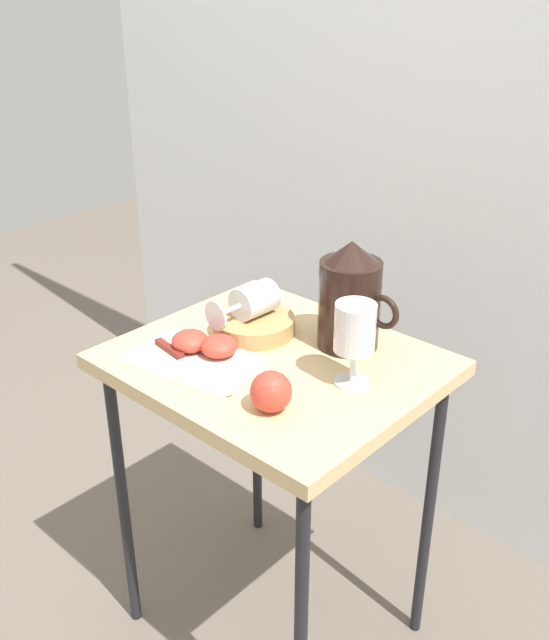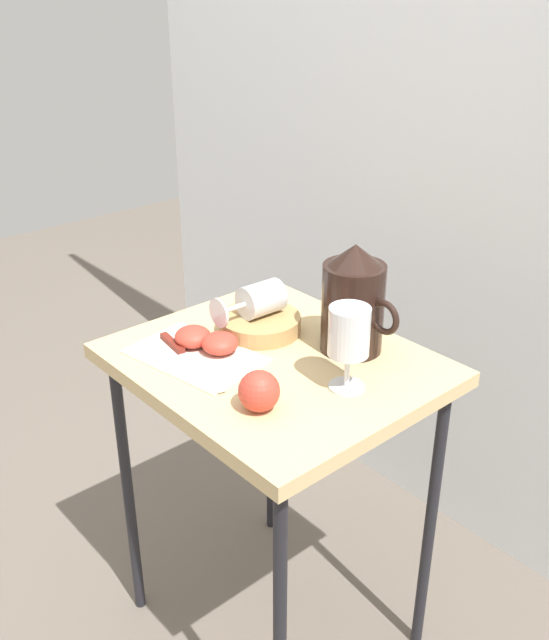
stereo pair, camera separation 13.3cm
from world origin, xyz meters
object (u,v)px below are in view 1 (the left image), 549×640
at_px(pitcher, 350,304).
at_px(apple_half_left, 190,341).
at_px(knife, 181,358).
at_px(basket_tray, 254,325).
at_px(apple_whole, 271,392).
at_px(wine_glass_upright, 355,332).
at_px(wine_glass_tipped_near, 253,301).
at_px(apple_half_right, 219,346).
at_px(table, 274,388).

xyz_separation_m(pitcher, apple_half_left, (-0.21, -0.23, -0.07)).
bearing_deg(pitcher, knife, -125.48).
bearing_deg(basket_tray, apple_whole, -40.41).
distance_m(wine_glass_upright, apple_half_left, 0.33).
bearing_deg(wine_glass_tipped_near, apple_half_right, -77.35).
height_order(basket_tray, wine_glass_upright, wine_glass_upright).
height_order(wine_glass_upright, apple_whole, wine_glass_upright).
bearing_deg(wine_glass_tipped_near, knife, -93.63).
xyz_separation_m(apple_whole, knife, (-0.24, 0.01, -0.03)).
distance_m(apple_half_right, apple_whole, 0.21).
bearing_deg(wine_glass_tipped_near, table, -26.04).
bearing_deg(apple_half_right, pitcher, 53.63).
bearing_deg(apple_half_right, apple_whole, -18.93).
xyz_separation_m(table, apple_half_left, (-0.14, -0.09, 0.09)).
height_order(wine_glass_upright, wine_glass_tipped_near, wine_glass_upright).
relative_size(pitcher, knife, 0.89).
xyz_separation_m(apple_half_left, knife, (0.02, -0.04, -0.02)).
bearing_deg(table, pitcher, 62.31).
distance_m(table, apple_half_right, 0.14).
bearing_deg(apple_half_right, basket_tray, 100.64).
bearing_deg(pitcher, apple_half_left, -132.35).
height_order(pitcher, apple_whole, pitcher).
bearing_deg(basket_tray, knife, -95.25).
bearing_deg(pitcher, table, -117.69).
bearing_deg(apple_whole, knife, 178.55).
height_order(pitcher, wine_glass_upright, pitcher).
distance_m(basket_tray, apple_whole, 0.29).
relative_size(wine_glass_tipped_near, apple_half_left, 2.12).
height_order(apple_half_left, apple_half_right, same).
xyz_separation_m(wine_glass_tipped_near, knife, (-0.01, -0.18, -0.06)).
bearing_deg(basket_tray, apple_half_left, -103.65).
height_order(basket_tray, apple_whole, apple_whole).
relative_size(basket_tray, wine_glass_tipped_near, 1.10).
bearing_deg(apple_half_right, wine_glass_tipped_near, 102.65).
bearing_deg(apple_half_right, table, 40.95).
relative_size(wine_glass_tipped_near, apple_whole, 2.12).
distance_m(pitcher, apple_half_right, 0.26).
bearing_deg(apple_whole, apple_half_right, 161.07).
height_order(table, apple_half_left, apple_half_left).
bearing_deg(apple_whole, apple_half_left, 170.02).
bearing_deg(knife, apple_half_right, 57.65).
height_order(wine_glass_tipped_near, apple_whole, wine_glass_tipped_near).
relative_size(wine_glass_upright, apple_whole, 2.20).
distance_m(pitcher, wine_glass_tipped_near, 0.20).
distance_m(wine_glass_upright, wine_glass_tipped_near, 0.28).
relative_size(wine_glass_upright, apple_half_left, 2.20).
distance_m(basket_tray, wine_glass_upright, 0.28).
relative_size(pitcher, wine_glass_upright, 1.38).
xyz_separation_m(table, basket_tray, (-0.10, 0.05, 0.09)).
height_order(pitcher, apple_half_right, pitcher).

